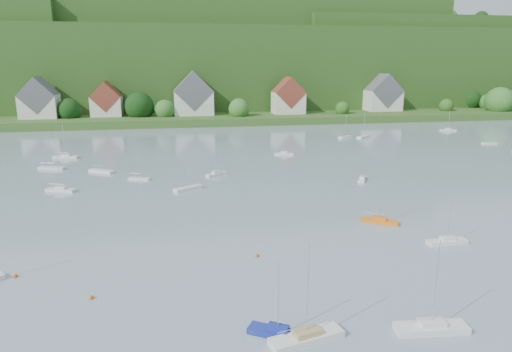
# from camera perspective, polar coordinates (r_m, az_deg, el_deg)

# --- Properties ---
(far_shore_strip) EXTENTS (600.00, 60.00, 3.00)m
(far_shore_strip) POSITION_cam_1_polar(r_m,az_deg,el_deg) (207.28, -9.24, 7.46)
(far_shore_strip) COLOR #2E5821
(far_shore_strip) RESTS_ON ground
(forested_ridge) EXTENTS (620.00, 181.22, 69.89)m
(forested_ridge) POSITION_cam_1_polar(r_m,az_deg,el_deg) (274.57, -9.61, 13.48)
(forested_ridge) COLOR #1C4114
(forested_ridge) RESTS_ON ground
(village_building_0) EXTENTS (14.00, 10.40, 16.00)m
(village_building_0) POSITION_cam_1_polar(r_m,az_deg,el_deg) (200.42, -25.35, 8.39)
(village_building_0) COLOR beige
(village_building_0) RESTS_ON far_shore_strip
(village_building_1) EXTENTS (12.00, 9.36, 14.00)m
(village_building_1) POSITION_cam_1_polar(r_m,az_deg,el_deg) (197.47, -18.09, 8.75)
(village_building_1) COLOR beige
(village_building_1) RESTS_ON far_shore_strip
(village_building_2) EXTENTS (16.00, 11.44, 18.00)m
(village_building_2) POSITION_cam_1_polar(r_m,az_deg,el_deg) (194.66, -7.78, 9.69)
(village_building_2) COLOR beige
(village_building_2) RESTS_ON far_shore_strip
(village_building_3) EXTENTS (13.00, 10.40, 15.50)m
(village_building_3) POSITION_cam_1_polar(r_m,az_deg,el_deg) (198.46, 4.03, 9.62)
(village_building_3) COLOR beige
(village_building_3) RESTS_ON far_shore_strip
(village_building_4) EXTENTS (15.00, 10.40, 16.50)m
(village_building_4) POSITION_cam_1_polar(r_m,az_deg,el_deg) (217.43, 15.52, 9.57)
(village_building_4) COLOR beige
(village_building_4) RESTS_ON far_shore_strip
(near_sailboat_1) EXTENTS (5.58, 4.25, 7.54)m
(near_sailboat_1) POSITION_cam_1_polar(r_m,az_deg,el_deg) (44.51, 2.72, -18.79)
(near_sailboat_1) COLOR navy
(near_sailboat_1) RESTS_ON ground
(near_sailboat_2) EXTENTS (7.21, 3.55, 9.38)m
(near_sailboat_2) POSITION_cam_1_polar(r_m,az_deg,el_deg) (43.98, 6.29, -19.23)
(near_sailboat_2) COLOR silver
(near_sailboat_2) RESTS_ON ground
(near_sailboat_3) EXTENTS (5.65, 1.67, 7.59)m
(near_sailboat_3) POSITION_cam_1_polar(r_m,az_deg,el_deg) (69.37, 22.66, -7.45)
(near_sailboat_3) COLOR silver
(near_sailboat_3) RESTS_ON ground
(near_sailboat_4) EXTENTS (6.94, 2.50, 9.18)m
(near_sailboat_4) POSITION_cam_1_polar(r_m,az_deg,el_deg) (47.95, 20.96, -17.12)
(near_sailboat_4) COLOR silver
(near_sailboat_4) RESTS_ON ground
(near_sailboat_5) EXTENTS (5.76, 4.29, 7.74)m
(near_sailboat_5) POSITION_cam_1_polar(r_m,az_deg,el_deg) (74.47, 15.07, -5.37)
(near_sailboat_5) COLOR orange
(near_sailboat_5) RESTS_ON ground
(mooring_buoy_0) EXTENTS (0.50, 0.50, 0.50)m
(mooring_buoy_0) POSITION_cam_1_polar(r_m,az_deg,el_deg) (53.52, -19.78, -14.15)
(mooring_buoy_0) COLOR #EA4C06
(mooring_buoy_0) RESTS_ON ground
(mooring_buoy_2) EXTENTS (0.49, 0.49, 0.49)m
(mooring_buoy_2) POSITION_cam_1_polar(r_m,az_deg,el_deg) (70.20, 23.42, -7.65)
(mooring_buoy_2) COLOR #EA4C06
(mooring_buoy_2) RESTS_ON ground
(mooring_buoy_3) EXTENTS (0.47, 0.47, 0.47)m
(mooring_buoy_3) POSITION_cam_1_polar(r_m,az_deg,el_deg) (60.31, 0.13, -9.98)
(mooring_buoy_3) COLOR #EA4C06
(mooring_buoy_3) RESTS_ON ground
(mooring_buoy_5) EXTENTS (0.49, 0.49, 0.49)m
(mooring_buoy_5) POSITION_cam_1_polar(r_m,az_deg,el_deg) (61.84, -27.72, -11.06)
(mooring_buoy_5) COLOR #EA4C06
(mooring_buoy_5) RESTS_ON ground
(far_sailboat_cluster) EXTENTS (189.69, 71.34, 8.71)m
(far_sailboat_cluster) POSITION_cam_1_polar(r_m,az_deg,el_deg) (122.80, -8.84, 2.50)
(far_sailboat_cluster) COLOR silver
(far_sailboat_cluster) RESTS_ON ground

